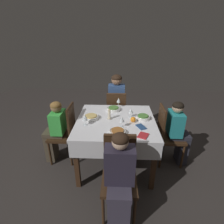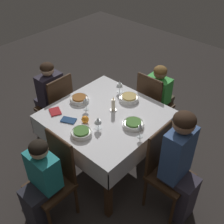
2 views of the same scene
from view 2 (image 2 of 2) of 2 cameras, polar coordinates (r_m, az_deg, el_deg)
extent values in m
plane|color=#332D2B|center=(3.49, -1.14, -10.35)|extent=(8.00, 8.00, 0.00)
cube|color=silver|center=(2.97, -1.32, -0.62)|extent=(1.12, 1.12, 0.04)
cube|color=silver|center=(2.78, -9.25, -7.87)|extent=(1.12, 0.01, 0.21)
cube|color=silver|center=(3.38, 5.20, 2.09)|extent=(1.12, 0.01, 0.21)
cube|color=silver|center=(3.37, -8.17, 1.73)|extent=(0.01, 1.12, 0.21)
cube|color=silver|center=(2.79, 7.12, -7.39)|extent=(0.01, 1.12, 0.21)
cube|color=#3D2616|center=(3.29, -13.45, -6.21)|extent=(0.06, 0.06, 0.73)
cube|color=#3D2616|center=(2.76, -0.77, -15.98)|extent=(0.06, 0.06, 0.73)
cube|color=#3D2616|center=(3.75, -1.54, 1.35)|extent=(0.06, 0.06, 0.73)
cube|color=#3D2616|center=(3.30, 10.94, -5.51)|extent=(0.06, 0.06, 0.73)
cube|color=#382314|center=(2.84, 11.74, -12.79)|extent=(0.38, 0.38, 0.04)
cube|color=#382314|center=(2.71, 9.34, -7.51)|extent=(0.03, 0.35, 0.48)
cylinder|color=#382314|center=(2.55, 9.87, -3.74)|extent=(0.04, 0.34, 0.04)
cylinder|color=#382314|center=(2.89, 12.13, -19.18)|extent=(0.03, 0.03, 0.42)
cylinder|color=#382314|center=(3.08, 15.50, -15.13)|extent=(0.03, 0.03, 0.42)
cylinder|color=#382314|center=(2.98, 6.69, -15.90)|extent=(0.03, 0.03, 0.42)
cylinder|color=#382314|center=(3.16, 10.33, -12.22)|extent=(0.03, 0.03, 0.42)
cube|color=#382314|center=(3.66, 8.73, 1.15)|extent=(0.38, 0.38, 0.04)
cube|color=#382314|center=(3.39, 7.44, 3.35)|extent=(0.35, 0.03, 0.48)
cylinder|color=#382314|center=(3.27, 7.78, 6.79)|extent=(0.34, 0.04, 0.04)
cylinder|color=#382314|center=(3.85, 11.79, -1.49)|extent=(0.03, 0.03, 0.42)
cylinder|color=#382314|center=(3.98, 7.88, 0.50)|extent=(0.03, 0.03, 0.42)
cylinder|color=#382314|center=(3.63, 9.00, -3.92)|extent=(0.03, 0.03, 0.42)
cylinder|color=#382314|center=(3.77, 4.96, -1.72)|extent=(0.03, 0.03, 0.42)
cube|color=#382314|center=(3.66, -11.57, 0.69)|extent=(0.38, 0.38, 0.04)
cube|color=#382314|center=(3.39, -10.29, 2.97)|extent=(0.03, 0.35, 0.48)
cylinder|color=#382314|center=(3.26, -10.75, 6.40)|extent=(0.04, 0.34, 0.04)
cylinder|color=#382314|center=(3.97, -10.79, 0.07)|extent=(0.03, 0.03, 0.42)
cylinder|color=#382314|center=(3.84, -14.55, -2.13)|extent=(0.03, 0.03, 0.42)
cylinder|color=#382314|center=(3.76, -7.68, -1.97)|extent=(0.03, 0.03, 0.42)
cylinder|color=#382314|center=(3.62, -11.54, -4.39)|extent=(0.03, 0.03, 0.42)
cube|color=#382314|center=(2.78, -12.50, -14.55)|extent=(0.38, 0.38, 0.04)
cube|color=#382314|center=(2.64, -10.26, -9.05)|extent=(0.35, 0.03, 0.48)
cylinder|color=#382314|center=(2.48, -10.86, -5.28)|extent=(0.34, 0.04, 0.04)
cylinder|color=#382314|center=(3.01, -16.41, -17.11)|extent=(0.03, 0.03, 0.42)
cylinder|color=#382314|center=(2.84, -12.47, -21.07)|extent=(0.03, 0.03, 0.42)
cylinder|color=#382314|center=(3.10, -11.37, -13.78)|extent=(0.03, 0.03, 0.42)
cylinder|color=#382314|center=(2.93, -7.23, -17.32)|extent=(0.03, 0.03, 0.42)
cube|color=#383342|center=(2.96, 14.55, -17.21)|extent=(0.14, 0.22, 0.46)
cube|color=#383342|center=(2.78, 13.87, -13.26)|extent=(0.31, 0.24, 0.06)
cube|color=#38568E|center=(2.58, 13.23, -8.23)|extent=(0.18, 0.30, 0.53)
sphere|color=#9E7051|center=(2.35, 14.44, -2.20)|extent=(0.19, 0.19, 0.19)
ellipsoid|color=black|center=(2.33, 14.57, -1.58)|extent=(0.19, 0.19, 0.13)
cube|color=#4C4233|center=(3.92, 10.12, -0.02)|extent=(0.22, 0.14, 0.46)
cube|color=#4C4233|center=(3.71, 9.82, 2.54)|extent=(0.24, 0.31, 0.06)
cube|color=green|center=(3.54, 9.37, 4.53)|extent=(0.30, 0.18, 0.33)
sphere|color=#9E7051|center=(3.42, 9.78, 7.90)|extent=(0.16, 0.16, 0.16)
ellipsoid|color=brown|center=(3.40, 9.83, 8.31)|extent=(0.16, 0.16, 0.11)
cube|color=#383342|center=(3.91, -12.99, -0.56)|extent=(0.14, 0.22, 0.46)
cube|color=#383342|center=(3.70, -12.75, 2.02)|extent=(0.31, 0.24, 0.06)
cube|color=#282333|center=(3.52, -12.42, 4.52)|extent=(0.18, 0.30, 0.40)
sphere|color=beige|center=(3.38, -13.04, 8.43)|extent=(0.16, 0.16, 0.16)
ellipsoid|color=black|center=(3.36, -13.11, 8.84)|extent=(0.16, 0.16, 0.11)
cube|color=#282833|center=(2.89, -15.18, -19.22)|extent=(0.22, 0.14, 0.46)
cube|color=#282833|center=(2.71, -14.60, -15.20)|extent=(0.24, 0.31, 0.06)
cube|color=teal|center=(2.58, -13.78, -11.39)|extent=(0.30, 0.18, 0.35)
sphere|color=#D6A884|center=(2.39, -14.67, -7.43)|extent=(0.16, 0.16, 0.16)
ellipsoid|color=black|center=(2.38, -14.77, -6.95)|extent=(0.16, 0.16, 0.11)
cylinder|color=white|center=(2.80, 4.35, -2.54)|extent=(0.22, 0.22, 0.04)
torus|color=white|center=(2.79, 4.37, -2.19)|extent=(0.21, 0.21, 0.01)
cylinder|color=#4C7F38|center=(2.78, 4.38, -2.10)|extent=(0.16, 0.16, 0.02)
cylinder|color=white|center=(2.70, 5.63, -4.89)|extent=(0.06, 0.06, 0.00)
cylinder|color=white|center=(2.67, 5.69, -4.21)|extent=(0.01, 0.01, 0.08)
cone|color=white|center=(2.62, 5.79, -2.94)|extent=(0.06, 0.06, 0.08)
cylinder|color=white|center=(2.63, 5.77, -3.19)|extent=(0.04, 0.04, 0.03)
cylinder|color=white|center=(3.15, 3.48, 2.75)|extent=(0.22, 0.22, 0.04)
torus|color=white|center=(3.14, 3.50, 3.08)|extent=(0.22, 0.22, 0.01)
cylinder|color=tan|center=(3.14, 3.50, 3.17)|extent=(0.16, 0.16, 0.02)
cylinder|color=white|center=(3.29, 1.51, 4.16)|extent=(0.06, 0.06, 0.00)
cylinder|color=white|center=(3.27, 1.52, 4.69)|extent=(0.01, 0.01, 0.07)
cone|color=white|center=(3.23, 1.55, 5.79)|extent=(0.08, 0.08, 0.08)
cylinder|color=white|center=(3.24, 1.54, 5.55)|extent=(0.05, 0.05, 0.04)
cylinder|color=white|center=(3.15, -6.66, 2.53)|extent=(0.21, 0.21, 0.04)
torus|color=white|center=(3.14, -6.69, 2.86)|extent=(0.21, 0.21, 0.01)
cylinder|color=#995B28|center=(3.14, -6.70, 2.95)|extent=(0.15, 0.15, 0.02)
cylinder|color=white|center=(3.03, -5.24, 0.61)|extent=(0.06, 0.06, 0.00)
cylinder|color=white|center=(3.01, -5.29, 1.23)|extent=(0.01, 0.01, 0.08)
cone|color=white|center=(2.96, -5.37, 2.37)|extent=(0.07, 0.07, 0.07)
cylinder|color=white|center=(2.97, -5.35, 2.15)|extent=(0.04, 0.04, 0.03)
cylinder|color=white|center=(2.71, -6.24, -4.30)|extent=(0.21, 0.21, 0.04)
torus|color=white|center=(2.70, -6.27, -3.95)|extent=(0.20, 0.20, 0.01)
cylinder|color=#4C7F38|center=(2.69, -6.28, -3.86)|extent=(0.15, 0.15, 0.02)
cylinder|color=white|center=(2.78, -2.82, -3.24)|extent=(0.07, 0.07, 0.00)
cylinder|color=white|center=(2.76, -2.84, -2.71)|extent=(0.01, 0.01, 0.06)
cone|color=white|center=(2.72, -2.88, -1.69)|extent=(0.08, 0.08, 0.06)
cylinder|color=white|center=(2.73, -2.87, -1.90)|extent=(0.05, 0.05, 0.03)
cylinder|color=beige|center=(3.00, 0.26, 0.40)|extent=(0.07, 0.07, 0.01)
cylinder|color=beige|center=(2.96, 0.26, 1.50)|extent=(0.04, 0.04, 0.13)
ellipsoid|color=#F9C64C|center=(2.91, 0.27, 2.75)|extent=(0.01, 0.01, 0.03)
sphere|color=orange|center=(2.84, -5.49, -1.52)|extent=(0.08, 0.08, 0.08)
cube|color=navy|center=(2.90, -8.82, -1.65)|extent=(0.17, 0.15, 0.01)
cube|color=#AD2328|center=(3.04, -11.48, 0.10)|extent=(0.17, 0.16, 0.01)
camera|label=1|loc=(4.24, -26.97, 24.93)|focal=28.00mm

